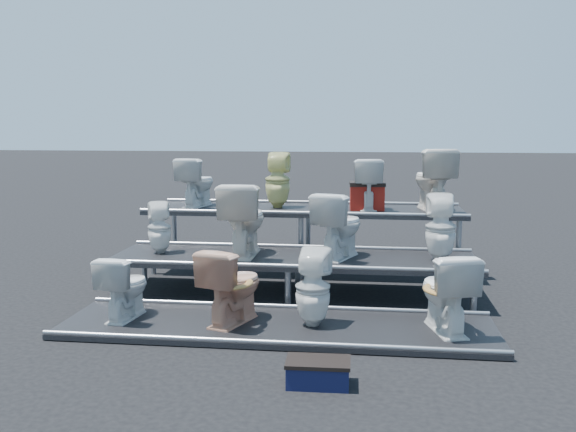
# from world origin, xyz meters

# --- Properties ---
(ground) EXTENTS (80.00, 80.00, 0.00)m
(ground) POSITION_xyz_m (0.00, 0.00, 0.00)
(ground) COLOR black
(ground) RESTS_ON ground
(tier_front) EXTENTS (4.20, 1.20, 0.06)m
(tier_front) POSITION_xyz_m (0.00, -1.30, 0.03)
(tier_front) COLOR black
(tier_front) RESTS_ON ground
(tier_mid) EXTENTS (4.20, 1.20, 0.46)m
(tier_mid) POSITION_xyz_m (0.00, 0.00, 0.23)
(tier_mid) COLOR black
(tier_mid) RESTS_ON ground
(tier_back) EXTENTS (4.20, 1.20, 0.86)m
(tier_back) POSITION_xyz_m (0.00, 1.30, 0.43)
(tier_back) COLOR black
(tier_back) RESTS_ON ground
(toilet_0) EXTENTS (0.43, 0.67, 0.64)m
(toilet_0) POSITION_xyz_m (-1.53, -1.30, 0.38)
(toilet_0) COLOR silver
(toilet_0) RESTS_ON tier_front
(toilet_1) EXTENTS (0.64, 0.83, 0.75)m
(toilet_1) POSITION_xyz_m (-0.44, -1.30, 0.43)
(toilet_1) COLOR tan
(toilet_1) RESTS_ON tier_front
(toilet_2) EXTENTS (0.38, 0.38, 0.75)m
(toilet_2) POSITION_xyz_m (0.35, -1.30, 0.43)
(toilet_2) COLOR silver
(toilet_2) RESTS_ON tier_front
(toilet_3) EXTENTS (0.59, 0.82, 0.76)m
(toilet_3) POSITION_xyz_m (1.59, -1.30, 0.44)
(toilet_3) COLOR silver
(toilet_3) RESTS_ON tier_front
(toilet_4) EXTENTS (0.36, 0.36, 0.61)m
(toilet_4) POSITION_xyz_m (-1.60, 0.00, 0.77)
(toilet_4) COLOR silver
(toilet_4) RESTS_ON tier_mid
(toilet_5) EXTENTS (0.48, 0.84, 0.86)m
(toilet_5) POSITION_xyz_m (-0.58, 0.00, 0.89)
(toilet_5) COLOR silver
(toilet_5) RESTS_ON tier_mid
(toilet_6) EXTENTS (0.66, 0.85, 0.76)m
(toilet_6) POSITION_xyz_m (0.53, 0.00, 0.84)
(toilet_6) COLOR silver
(toilet_6) RESTS_ON tier_mid
(toilet_7) EXTENTS (0.34, 0.35, 0.75)m
(toilet_7) POSITION_xyz_m (1.67, 0.00, 0.84)
(toilet_7) COLOR silver
(toilet_7) RESTS_ON tier_mid
(toilet_8) EXTENTS (0.50, 0.72, 0.67)m
(toilet_8) POSITION_xyz_m (-1.50, 1.30, 1.19)
(toilet_8) COLOR silver
(toilet_8) RESTS_ON tier_back
(toilet_9) EXTENTS (0.34, 0.35, 0.75)m
(toilet_9) POSITION_xyz_m (-0.37, 1.30, 1.24)
(toilet_9) COLOR #D0CE81
(toilet_9) RESTS_ON tier_back
(toilet_10) EXTENTS (0.45, 0.70, 0.68)m
(toilet_10) POSITION_xyz_m (0.82, 1.30, 1.20)
(toilet_10) COLOR silver
(toilet_10) RESTS_ON tier_back
(toilet_11) EXTENTS (0.60, 0.87, 0.81)m
(toilet_11) POSITION_xyz_m (1.69, 1.30, 1.27)
(toilet_11) COLOR silver
(toilet_11) RESTS_ON tier_back
(red_crate) EXTENTS (0.46, 0.38, 0.32)m
(red_crate) POSITION_xyz_m (0.83, 1.26, 1.02)
(red_crate) COLOR maroon
(red_crate) RESTS_ON tier_back
(step_stool) EXTENTS (0.48, 0.30, 0.17)m
(step_stool) POSITION_xyz_m (0.50, -2.58, 0.08)
(step_stool) COLOR black
(step_stool) RESTS_ON ground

